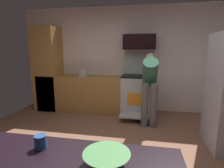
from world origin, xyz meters
TOP-DOWN VIEW (x-y plane):
  - ground_plane at (0.00, 0.00)m, footprint 5.20×4.80m
  - wall_back at (0.00, 2.34)m, footprint 5.20×0.12m
  - lower_cabinet_run at (-0.90, 1.98)m, footprint 2.40×0.60m
  - cabinet_column at (-1.90, 1.98)m, footprint 0.60×0.60m
  - oven_range at (0.43, 1.97)m, footprint 0.76×1.01m
  - microwave at (0.43, 2.06)m, footprint 0.74×0.38m
  - person_cook at (0.68, 1.38)m, footprint 0.31×0.61m
  - mixing_bowl_large at (0.38, -1.37)m, footprint 0.27×0.27m
  - mug_tea at (-0.10, -1.26)m, footprint 0.08×0.08m
  - stock_pot at (-0.97, 1.98)m, footprint 0.27×0.27m

SIDE VIEW (x-z plane):
  - ground_plane at x=0.00m, z-range -0.02..0.00m
  - lower_cabinet_run at x=-0.90m, z-range 0.00..0.90m
  - oven_range at x=0.43m, z-range -0.26..1.29m
  - person_cook at x=0.68m, z-range 0.14..1.62m
  - mixing_bowl_large at x=0.38m, z-range 0.90..0.98m
  - mug_tea at x=-0.10m, z-range 0.90..0.99m
  - stock_pot at x=-0.97m, z-range 0.90..1.05m
  - cabinet_column at x=-1.90m, z-range 0.00..2.10m
  - wall_back at x=0.00m, z-range 0.00..2.60m
  - microwave at x=0.43m, z-range 1.55..1.90m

